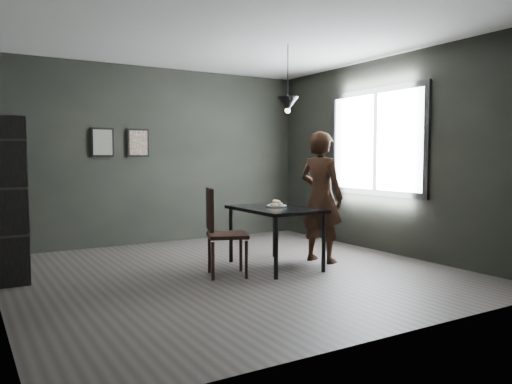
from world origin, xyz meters
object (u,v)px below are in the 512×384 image
wood_chair (219,226)px  cafe_table (275,214)px  shelf_unit (8,200)px  woman (321,197)px  pendant_lamp (288,104)px  white_plate (276,206)px

wood_chair → cafe_table: bearing=25.0°
cafe_table → shelf_unit: 3.06m
woman → wood_chair: (-1.51, -0.04, -0.27)m
woman → pendant_lamp: 1.28m
cafe_table → woman: woman is taller
shelf_unit → wood_chair: bearing=-24.4°
wood_chair → pendant_lamp: pendant_lamp is taller
white_plate → cafe_table: bearing=-134.0°
cafe_table → pendant_lamp: (0.25, 0.10, 1.38)m
cafe_table → wood_chair: bearing=-174.7°
cafe_table → wood_chair: size_ratio=1.17×
white_plate → woman: woman is taller
white_plate → shelf_unit: bearing=164.5°
woman → pendant_lamp: size_ratio=1.98×
woman → pendant_lamp: pendant_lamp is taller
cafe_table → wood_chair: (-0.82, -0.08, -0.09)m
white_plate → wood_chair: bearing=-171.3°
woman → wood_chair: size_ratio=1.67×
cafe_table → wood_chair: wood_chair is taller
cafe_table → shelf_unit: size_ratio=0.66×
woman → wood_chair: 1.53m
cafe_table → pendant_lamp: pendant_lamp is taller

